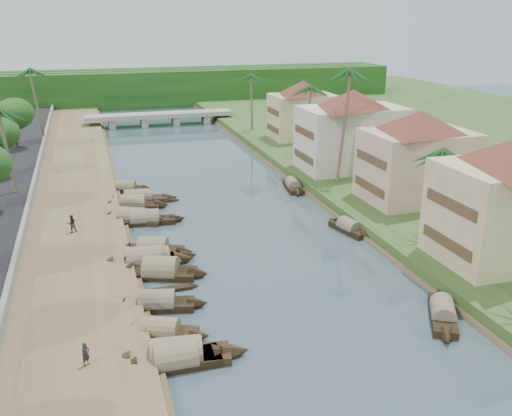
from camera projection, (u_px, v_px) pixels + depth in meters
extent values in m
plane|color=#374A53|center=(284.00, 289.00, 44.66)|extent=(220.00, 220.00, 0.00)
cube|color=brown|center=(72.00, 220.00, 58.30)|extent=(10.00, 180.00, 0.80)
cube|color=#30481D|center=(379.00, 190.00, 67.77)|extent=(16.00, 180.00, 1.20)
cube|color=gray|center=(27.00, 216.00, 56.85)|extent=(0.40, 180.00, 1.10)
cube|color=#113E11|center=(145.00, 90.00, 129.45)|extent=(120.00, 4.00, 8.00)
cube|color=#113E11|center=(143.00, 87.00, 133.98)|extent=(120.00, 4.00, 8.00)
cube|color=#113E11|center=(141.00, 85.00, 138.51)|extent=(120.00, 4.00, 8.00)
cube|color=gray|center=(159.00, 115.00, 109.26)|extent=(28.00, 4.00, 0.80)
cube|color=gray|center=(112.00, 123.00, 107.16)|extent=(1.20, 3.50, 1.80)
cube|color=gray|center=(144.00, 122.00, 108.80)|extent=(1.20, 3.50, 1.80)
cube|color=gray|center=(175.00, 120.00, 110.43)|extent=(1.20, 3.50, 1.80)
cube|color=gray|center=(206.00, 118.00, 112.07)|extent=(1.20, 3.50, 1.80)
cube|color=#4B3623|center=(446.00, 242.00, 45.34)|extent=(0.10, 6.40, 0.90)
cube|color=#4B3623|center=(451.00, 204.00, 44.31)|extent=(0.10, 6.40, 0.90)
cube|color=beige|center=(417.00, 166.00, 61.19)|extent=(11.00, 8.00, 7.50)
pyramid|color=brown|center=(421.00, 121.00, 59.63)|extent=(14.11, 14.11, 2.20)
cube|color=#4B3623|center=(369.00, 187.00, 60.29)|extent=(0.10, 6.40, 0.90)
cube|color=#4B3623|center=(371.00, 159.00, 59.32)|extent=(0.10, 6.40, 0.90)
cube|color=beige|center=(351.00, 138.00, 73.53)|extent=(13.00, 8.00, 8.00)
pyramid|color=brown|center=(353.00, 98.00, 71.88)|extent=(15.59, 15.59, 2.20)
cube|color=#4B3623|center=(304.00, 157.00, 72.39)|extent=(0.10, 6.40, 0.90)
cube|color=#4B3623|center=(304.00, 132.00, 71.36)|extent=(0.10, 6.40, 0.90)
cube|color=beige|center=(302.00, 116.00, 92.09)|extent=(10.00, 7.00, 7.00)
pyramid|color=brown|center=(303.00, 88.00, 90.60)|extent=(12.62, 12.62, 2.20)
cube|color=#4B3623|center=(273.00, 129.00, 91.28)|extent=(0.10, 5.60, 0.90)
cube|color=#4B3623|center=(273.00, 111.00, 90.37)|extent=(0.10, 5.60, 0.90)
cube|color=black|center=(176.00, 363.00, 34.86)|extent=(5.57, 1.99, 0.70)
cone|color=black|center=(225.00, 354.00, 35.68)|extent=(1.63, 1.79, 1.96)
cone|color=black|center=(124.00, 371.00, 33.98)|extent=(1.63, 1.79, 1.96)
cylinder|color=#7E7550|center=(175.00, 358.00, 34.73)|extent=(4.26, 2.07, 2.06)
cube|color=black|center=(177.00, 359.00, 35.25)|extent=(6.87, 2.85, 0.70)
cone|color=black|center=(236.00, 352.00, 35.83)|extent=(2.12, 2.09, 2.09)
cone|color=black|center=(115.00, 364.00, 34.61)|extent=(2.12, 2.09, 2.09)
cylinder|color=#7E7550|center=(176.00, 354.00, 35.12)|extent=(5.31, 2.75, 2.16)
cube|color=black|center=(157.00, 306.00, 41.62)|extent=(5.73, 2.93, 0.70)
cone|color=black|center=(199.00, 304.00, 41.78)|extent=(1.89, 1.88, 1.75)
cone|color=black|center=(115.00, 307.00, 41.40)|extent=(1.89, 1.88, 1.75)
cylinder|color=#7D6F5E|center=(157.00, 302.00, 41.49)|extent=(4.48, 2.71, 1.82)
cube|color=black|center=(162.00, 334.00, 37.98)|extent=(5.03, 3.48, 0.70)
cone|color=black|center=(201.00, 336.00, 37.61)|extent=(1.87, 1.91, 1.61)
cone|color=black|center=(123.00, 330.00, 38.31)|extent=(1.87, 1.91, 1.61)
cylinder|color=#7E7550|center=(161.00, 329.00, 37.86)|extent=(4.03, 3.06, 1.69)
cube|color=black|center=(161.00, 274.00, 46.76)|extent=(6.15, 4.11, 0.70)
cone|color=black|center=(199.00, 274.00, 46.52)|extent=(2.29, 2.46, 2.17)
cone|color=black|center=(123.00, 272.00, 46.96)|extent=(2.29, 2.46, 2.17)
cylinder|color=#7E7550|center=(161.00, 270.00, 46.64)|extent=(4.91, 3.71, 2.30)
cube|color=black|center=(144.00, 263.00, 48.73)|extent=(6.30, 2.70, 0.70)
cone|color=black|center=(184.00, 259.00, 49.37)|extent=(1.95, 2.12, 2.17)
cone|color=black|center=(103.00, 266.00, 48.03)|extent=(1.95, 2.12, 2.17)
cylinder|color=#7D6F5E|center=(144.00, 259.00, 48.60)|extent=(4.87, 2.67, 2.29)
cube|color=black|center=(154.00, 262.00, 49.07)|extent=(5.64, 1.99, 0.70)
cone|color=black|center=(189.00, 256.00, 50.01)|extent=(1.66, 1.64, 1.76)
cone|color=black|center=(117.00, 266.00, 48.08)|extent=(1.66, 1.64, 1.76)
cylinder|color=#7E7550|center=(153.00, 258.00, 48.95)|extent=(4.33, 2.00, 1.82)
cube|color=black|center=(153.00, 252.00, 51.12)|extent=(5.63, 3.79, 0.70)
cone|color=black|center=(186.00, 252.00, 50.85)|extent=(2.10, 2.22, 1.94)
cone|color=black|center=(122.00, 250.00, 51.35)|extent=(2.10, 2.22, 1.94)
cylinder|color=#7E7550|center=(153.00, 248.00, 51.00)|extent=(4.50, 3.40, 2.04)
cube|color=black|center=(145.00, 222.00, 58.47)|extent=(6.29, 2.47, 0.70)
cone|color=black|center=(178.00, 219.00, 59.04)|extent=(1.91, 1.82, 1.84)
cone|color=black|center=(111.00, 223.00, 57.86)|extent=(1.91, 1.82, 1.84)
cylinder|color=#7D6F5E|center=(145.00, 218.00, 58.35)|extent=(4.86, 2.39, 1.90)
cube|color=black|center=(133.00, 220.00, 58.87)|extent=(6.29, 4.47, 0.70)
cone|color=black|center=(164.00, 222.00, 58.30)|extent=(2.36, 2.37, 1.97)
cone|color=black|center=(103.00, 218.00, 59.38)|extent=(2.36, 2.37, 1.97)
cylinder|color=#7E7550|center=(133.00, 217.00, 58.74)|extent=(5.05, 3.90, 2.06)
cube|color=black|center=(133.00, 207.00, 63.01)|extent=(6.01, 3.11, 0.70)
cone|color=black|center=(162.00, 205.00, 63.23)|extent=(2.00, 2.07, 1.95)
cone|color=black|center=(104.00, 207.00, 62.74)|extent=(2.00, 2.07, 1.95)
cylinder|color=#7E7550|center=(133.00, 204.00, 62.89)|extent=(4.70, 2.91, 2.04)
cube|color=black|center=(139.00, 200.00, 65.20)|extent=(6.73, 2.58, 0.70)
cone|color=black|center=(171.00, 198.00, 65.77)|extent=(2.03, 1.85, 1.85)
cone|color=black|center=(106.00, 201.00, 64.57)|extent=(2.03, 1.85, 1.85)
cylinder|color=#7D6F5E|center=(138.00, 197.00, 65.08)|extent=(5.20, 2.47, 1.90)
cube|color=black|center=(126.00, 190.00, 69.15)|extent=(5.02, 2.98, 0.70)
cone|color=black|center=(148.00, 189.00, 69.05)|extent=(1.75, 1.76, 1.55)
cone|color=black|center=(104.00, 189.00, 69.20)|extent=(1.75, 1.76, 1.55)
cylinder|color=#7E7550|center=(126.00, 187.00, 69.03)|extent=(3.97, 2.68, 1.61)
cube|color=black|center=(442.00, 316.00, 40.29)|extent=(4.22, 5.81, 0.70)
cone|color=black|center=(439.00, 294.00, 43.21)|extent=(2.07, 2.13, 1.65)
cone|color=black|center=(447.00, 339.00, 37.31)|extent=(2.07, 2.13, 1.65)
cylinder|color=#7D6F5E|center=(443.00, 311.00, 40.16)|extent=(3.61, 4.66, 1.70)
cube|color=black|center=(349.00, 230.00, 56.30)|extent=(2.58, 5.04, 0.70)
cone|color=black|center=(333.00, 221.00, 58.47)|extent=(1.65, 1.66, 1.53)
cone|color=black|center=(367.00, 238.00, 54.08)|extent=(1.65, 1.66, 1.53)
cylinder|color=#7D6F5E|center=(349.00, 226.00, 56.18)|extent=(2.38, 3.94, 1.59)
cube|color=black|center=(293.00, 187.00, 70.08)|extent=(2.31, 5.49, 0.70)
cone|color=black|center=(288.00, 180.00, 72.83)|extent=(1.58, 1.70, 1.54)
cone|color=black|center=(298.00, 194.00, 67.29)|extent=(1.58, 1.70, 1.54)
cylinder|color=#7D6F5E|center=(293.00, 184.00, 69.96)|extent=(2.18, 4.26, 1.58)
cube|color=black|center=(171.00, 289.00, 44.35)|extent=(3.25, 0.86, 0.35)
cone|color=black|center=(194.00, 286.00, 44.92)|extent=(0.84, 0.75, 0.72)
cone|color=black|center=(148.00, 293.00, 43.79)|extent=(0.84, 0.75, 0.72)
cube|color=black|center=(154.00, 201.00, 65.19)|extent=(4.34, 1.26, 0.35)
cone|color=black|center=(176.00, 200.00, 65.63)|extent=(1.15, 0.95, 0.86)
cone|color=black|center=(133.00, 203.00, 64.75)|extent=(1.15, 0.95, 0.86)
cylinder|color=#6F634A|center=(437.00, 193.00, 51.14)|extent=(0.71, 0.36, 7.93)
sphere|color=#1A501F|center=(442.00, 152.00, 49.91)|extent=(3.20, 3.20, 3.20)
cylinder|color=#6F634A|center=(341.00, 127.00, 66.74)|extent=(1.45, 0.36, 13.30)
sphere|color=#1A501F|center=(344.00, 71.00, 64.68)|extent=(3.20, 3.20, 3.20)
cylinder|color=#6F634A|center=(304.00, 121.00, 80.64)|extent=(1.61, 0.36, 9.70)
sphere|color=#1A501F|center=(305.00, 87.00, 79.12)|extent=(3.20, 3.20, 3.20)
cylinder|color=#6F634A|center=(10.00, 152.00, 62.60)|extent=(1.12, 0.36, 9.30)
sphere|color=#1A501F|center=(4.00, 111.00, 61.16)|extent=(3.20, 3.20, 3.20)
cylinder|color=#6F634A|center=(252.00, 103.00, 97.86)|extent=(0.59, 0.36, 9.51)
sphere|color=#1A501F|center=(252.00, 76.00, 96.38)|extent=(3.20, 3.20, 3.20)
cylinder|color=#6F634A|center=(39.00, 104.00, 89.78)|extent=(1.43, 0.36, 10.97)
sphere|color=#1A501F|center=(35.00, 70.00, 88.08)|extent=(3.20, 3.20, 3.20)
cylinder|color=#3E2F23|center=(2.00, 162.00, 70.13)|extent=(0.60, 0.60, 3.53)
cylinder|color=#3E2F23|center=(15.00, 136.00, 85.14)|extent=(0.60, 0.60, 3.36)
ellipsoid|color=#113E11|center=(12.00, 115.00, 84.10)|extent=(5.54, 5.54, 4.55)
cylinder|color=#3E2F23|center=(381.00, 152.00, 76.54)|extent=(0.60, 0.60, 3.38)
ellipsoid|color=#113E11|center=(383.00, 128.00, 75.49)|extent=(4.75, 4.75, 3.91)
imported|color=#24232A|center=(86.00, 354.00, 33.38)|extent=(0.65, 0.62, 1.49)
imported|color=#322923|center=(72.00, 224.00, 53.80)|extent=(0.97, 0.83, 1.72)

